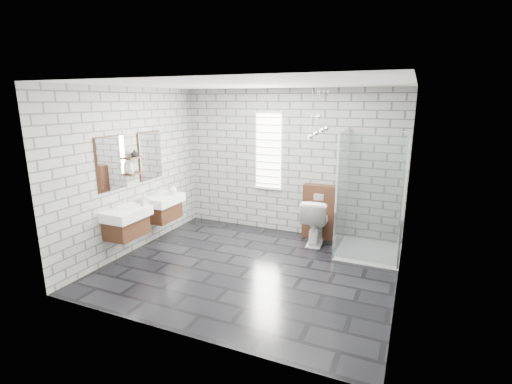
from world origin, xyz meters
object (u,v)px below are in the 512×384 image
Objects in this scene: vanity_left at (125,215)px; toilet at (316,220)px; vanity_right at (161,200)px; cistern_panel at (319,212)px; shower_enclosure at (363,226)px.

vanity_left is 3.23m from toilet.
vanity_right is 2.87m from cistern_panel.
shower_enclosure reaches higher than toilet.
cistern_panel is at bearing -94.60° from toilet.
toilet is at bearing 21.87° from vanity_right.
cistern_panel is at bearing 148.75° from shower_enclosure.
cistern_panel is (2.56, 1.28, -0.26)m from vanity_right.
vanity_left and vanity_right have the same top height.
toilet is (-0.85, 0.27, -0.10)m from shower_enclosure.
toilet is (2.56, 1.03, -0.35)m from vanity_right.
shower_enclosure is at bearing -31.25° from cistern_panel.
toilet is at bearing 162.59° from shower_enclosure.
vanity_left reaches higher than toilet.
vanity_left is at bearing -153.86° from shower_enclosure.
shower_enclosure is 2.51× the size of toilet.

